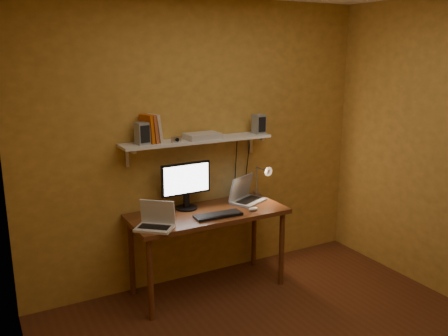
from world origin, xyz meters
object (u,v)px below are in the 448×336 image
mouse (253,209)px  shelf_camera (176,139)px  keyboard (218,215)px  router (202,136)px  desk_lamp (263,177)px  wall_shelf (198,141)px  speaker_left (142,133)px  speaker_right (259,124)px  laptop (245,195)px  monitor (186,183)px  netbook (156,221)px  desk (208,221)px

mouse → shelf_camera: shelf_camera is taller
keyboard → router: bearing=89.8°
keyboard → desk_lamp: bearing=26.1°
router → desk_lamp: bearing=-4.7°
wall_shelf → speaker_left: size_ratio=7.57×
speaker_right → laptop: bearing=-160.9°
monitor → keyboard: 0.42m
monitor → mouse: 0.64m
netbook → mouse: netbook is taller
desk → netbook: size_ratio=3.96×
netbook → keyboard: 0.57m
netbook → desk_lamp: 1.24m
desk → keyboard: size_ratio=3.33×
speaker_left → shelf_camera: (0.28, -0.06, -0.07)m
netbook → speaker_left: (0.03, 0.34, 0.66)m
wall_shelf → shelf_camera: (-0.23, -0.07, 0.04)m
monitor → netbook: (-0.41, -0.32, -0.18)m
mouse → router: 0.80m
desk → netbook: bearing=-164.7°
monitor → wall_shelf: bearing=8.8°
desk → laptop: (0.45, 0.10, 0.15)m
laptop → shelf_camera: (-0.68, 0.02, 0.59)m
monitor → shelf_camera: (-0.10, -0.04, 0.41)m
speaker_right → wall_shelf: bearing=174.8°
mouse → desk_lamp: 0.46m
laptop → speaker_left: size_ratio=2.14×
wall_shelf → laptop: 0.71m
desk → speaker_right: size_ratio=7.76×
keyboard → router: 0.72m
monitor → router: (0.17, 0.01, 0.41)m
desk → monitor: monitor is taller
monitor → router: bearing=0.8°
laptop → keyboard: bearing=-174.3°
laptop → desk_lamp: bearing=-18.7°
desk → mouse: (0.37, -0.17, 0.10)m
netbook → laptop: bearing=54.5°
desk → wall_shelf: wall_shelf is taller
wall_shelf → speaker_right: bearing=-0.7°
netbook → speaker_left: bearing=125.2°
shelf_camera → netbook: bearing=-138.4°
desk_lamp → laptop: bearing=-173.5°
netbook → speaker_left: size_ratio=1.91×
monitor → netbook: monitor is taller
mouse → shelf_camera: (-0.61, 0.29, 0.64)m
monitor → desk_lamp: bearing=-5.1°
desk → laptop: 0.48m
speaker_left → router: speaker_left is taller
desk_lamp → speaker_right: (-0.02, 0.06, 0.51)m
speaker_right → router: (-0.60, -0.01, -0.06)m
wall_shelf → shelf_camera: size_ratio=15.22×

